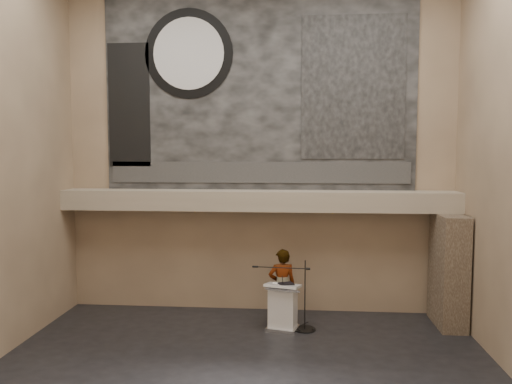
{
  "coord_description": "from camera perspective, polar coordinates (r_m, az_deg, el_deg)",
  "views": [
    {
      "loc": [
        1.0,
        -8.96,
        4.23
      ],
      "look_at": [
        0.0,
        3.2,
        3.2
      ],
      "focal_mm": 35.0,
      "sensor_mm": 36.0,
      "label": 1
    }
  ],
  "objects": [
    {
      "name": "banner",
      "position": [
        13.05,
        0.28,
        11.3
      ],
      "size": [
        8.0,
        0.05,
        5.0
      ],
      "primitive_type": "cube",
      "color": "black",
      "rests_on": "wall_back"
    },
    {
      "name": "banner_clock_face",
      "position": [
        13.4,
        -7.72,
        15.41
      ],
      "size": [
        1.84,
        0.02,
        1.84
      ],
      "primitive_type": "cylinder",
      "rotation": [
        1.57,
        0.0,
        0.0
      ],
      "color": "silver",
      "rests_on": "banner"
    },
    {
      "name": "lectern",
      "position": [
        12.03,
        3.08,
        -12.98
      ],
      "size": [
        0.9,
        0.73,
        1.14
      ],
      "rotation": [
        0.0,
        0.0,
        -0.25
      ],
      "color": "silver",
      "rests_on": "floor"
    },
    {
      "name": "wall_back",
      "position": [
        13.0,
        0.29,
        4.92
      ],
      "size": [
        10.0,
        0.02,
        8.5
      ],
      "primitive_type": "cube",
      "color": "#7A644D",
      "rests_on": "floor"
    },
    {
      "name": "banner_brick_print",
      "position": [
        13.67,
        -14.3,
        9.59
      ],
      "size": [
        1.1,
        0.02,
        3.2
      ],
      "primitive_type": "cube",
      "color": "black",
      "rests_on": "banner"
    },
    {
      "name": "binder",
      "position": [
        11.83,
        3.46,
        -10.44
      ],
      "size": [
        0.4,
        0.37,
        0.04
      ],
      "primitive_type": "cube",
      "rotation": [
        0.0,
        0.0,
        0.43
      ],
      "color": "black",
      "rests_on": "lectern"
    },
    {
      "name": "stone_pier",
      "position": [
        12.97,
        21.15,
        -8.33
      ],
      "size": [
        0.6,
        1.4,
        2.7
      ],
      "primitive_type": "cube",
      "color": "#45372A",
      "rests_on": "floor"
    },
    {
      "name": "banner_building_print",
      "position": [
        13.06,
        11.05,
        11.65
      ],
      "size": [
        2.6,
        0.02,
        3.6
      ],
      "primitive_type": "cube",
      "color": "black",
      "rests_on": "banner"
    },
    {
      "name": "wall_front",
      "position": [
        5.06,
        -6.72,
        5.0
      ],
      "size": [
        10.0,
        0.02,
        8.5
      ],
      "primitive_type": "cube",
      "color": "#7A644D",
      "rests_on": "floor"
    },
    {
      "name": "sprinkler_right",
      "position": [
        12.64,
        8.76,
        -2.32
      ],
      "size": [
        0.04,
        0.04,
        0.06
      ],
      "primitive_type": "cylinder",
      "color": "#B2893D",
      "rests_on": "soffit"
    },
    {
      "name": "soffit",
      "position": [
        12.66,
        0.15,
        -0.98
      ],
      "size": [
        10.0,
        0.8,
        0.5
      ],
      "primitive_type": "cube",
      "color": "gray",
      "rests_on": "wall_back"
    },
    {
      "name": "sprinkler_left",
      "position": [
        12.87,
        -6.99,
        -2.17
      ],
      "size": [
        0.04,
        0.04,
        0.06
      ],
      "primitive_type": "cylinder",
      "color": "#B2893D",
      "rests_on": "soffit"
    },
    {
      "name": "floor",
      "position": [
        9.96,
        -1.61,
        -20.32
      ],
      "size": [
        10.0,
        10.0,
        0.0
      ],
      "primitive_type": "plane",
      "color": "black",
      "rests_on": "ground"
    },
    {
      "name": "papers",
      "position": [
        11.89,
        2.38,
        -10.43
      ],
      "size": [
        0.2,
        0.27,
        0.0
      ],
      "primitive_type": "cube",
      "rotation": [
        0.0,
        0.0,
        0.01
      ],
      "color": "white",
      "rests_on": "lectern"
    },
    {
      "name": "banner_text_strip",
      "position": [
        12.94,
        0.27,
        2.26
      ],
      "size": [
        7.76,
        0.02,
        0.55
      ],
      "primitive_type": "cube",
      "color": "#2D2D2D",
      "rests_on": "banner"
    },
    {
      "name": "banner_clock_rim",
      "position": [
        13.42,
        -7.7,
        15.39
      ],
      "size": [
        2.3,
        0.02,
        2.3
      ],
      "primitive_type": "cylinder",
      "rotation": [
        1.57,
        0.0,
        0.0
      ],
      "color": "black",
      "rests_on": "banner"
    },
    {
      "name": "mic_stand",
      "position": [
        12.18,
        5.37,
        -14.28
      ],
      "size": [
        1.51,
        0.52,
        1.67
      ],
      "rotation": [
        0.0,
        0.0,
        -0.09
      ],
      "color": "black",
      "rests_on": "floor"
    },
    {
      "name": "speaker_person",
      "position": [
        12.39,
        2.99,
        -10.68
      ],
      "size": [
        0.74,
        0.55,
        1.83
      ],
      "primitive_type": "imported",
      "rotation": [
        0.0,
        0.0,
        3.32
      ],
      "color": "silver",
      "rests_on": "floor"
    }
  ]
}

